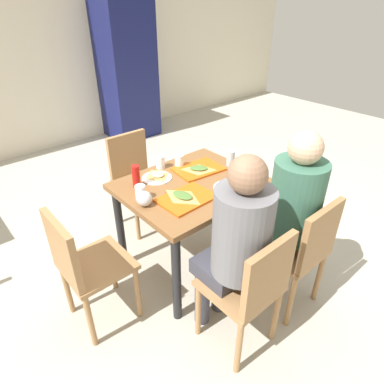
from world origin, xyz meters
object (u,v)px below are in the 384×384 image
at_px(tray_red_far, 198,169).
at_px(pizza_slice_a, 182,196).
at_px(main_table, 192,196).
at_px(chair_left_end, 83,263).
at_px(condiment_bottle, 136,176).
at_px(tray_red_near, 186,198).
at_px(paper_plate_center, 157,178).
at_px(pizza_slice_b, 199,169).
at_px(paper_plate_near_edge, 229,188).
at_px(plastic_cup_b, 230,195).
at_px(plastic_cup_d, 179,161).
at_px(soda_can, 231,158).
at_px(plastic_cup_c, 140,192).
at_px(drink_fridge, 127,72).
at_px(chair_near_left, 251,286).
at_px(plastic_cup_a, 160,162).
at_px(person_in_brown_jacket, 289,207).
at_px(chair_far_side, 135,174).
at_px(person_in_red, 236,240).
at_px(chair_near_right, 302,248).
at_px(pizza_slice_c, 157,175).
at_px(foil_bundle, 144,199).

relative_size(tray_red_far, pizza_slice_a, 1.54).
bearing_deg(main_table, chair_left_end, 180.00).
bearing_deg(condiment_bottle, tray_red_near, -68.04).
xyz_separation_m(paper_plate_center, pizza_slice_b, (0.31, -0.12, 0.02)).
height_order(chair_left_end, paper_plate_near_edge, chair_left_end).
bearing_deg(plastic_cup_b, plastic_cup_d, 83.10).
xyz_separation_m(main_table, soda_can, (0.42, 0.02, 0.17)).
bearing_deg(pizza_slice_b, soda_can, -17.71).
bearing_deg(plastic_cup_c, drink_fridge, 59.81).
relative_size(chair_near_left, condiment_bottle, 5.43).
relative_size(paper_plate_center, plastic_cup_b, 2.20).
relative_size(pizza_slice_a, plastic_cup_a, 2.34).
relative_size(person_in_brown_jacket, drink_fridge, 0.67).
relative_size(soda_can, condiment_bottle, 0.76).
bearing_deg(chair_far_side, pizza_slice_a, -101.73).
bearing_deg(chair_near_left, paper_plate_near_edge, 55.08).
distance_m(tray_red_near, soda_can, 0.62).
relative_size(chair_left_end, pizza_slice_a, 3.71).
bearing_deg(tray_red_far, paper_plate_center, 162.36).
height_order(person_in_red, pizza_slice_a, person_in_red).
height_order(chair_near_left, chair_far_side, same).
bearing_deg(condiment_bottle, chair_near_right, -60.77).
xyz_separation_m(pizza_slice_c, soda_can, (0.55, -0.22, 0.04)).
bearing_deg(paper_plate_near_edge, person_in_red, -132.84).
bearing_deg(chair_near_left, foil_bundle, 102.65).
height_order(tray_red_far, condiment_bottle, condiment_bottle).
bearing_deg(foil_bundle, pizza_slice_c, 42.10).
bearing_deg(pizza_slice_c, soda_can, -21.75).
bearing_deg(drink_fridge, pizza_slice_c, -117.49).
relative_size(main_table, pizza_slice_a, 4.23).
bearing_deg(chair_far_side, condiment_bottle, -119.56).
bearing_deg(paper_plate_near_edge, chair_near_left, -124.92).
relative_size(main_table, pizza_slice_c, 5.33).
distance_m(plastic_cup_b, condiment_bottle, 0.67).
bearing_deg(chair_near_left, plastic_cup_d, 71.87).
bearing_deg(pizza_slice_b, chair_near_left, -114.28).
bearing_deg(plastic_cup_d, pizza_slice_c, -173.78).
bearing_deg(condiment_bottle, pizza_slice_c, 4.74).
distance_m(plastic_cup_a, soda_can, 0.55).
distance_m(chair_far_side, plastic_cup_a, 0.53).
relative_size(person_in_brown_jacket, pizza_slice_c, 6.89).
bearing_deg(chair_left_end, person_in_brown_jacket, -30.08).
distance_m(person_in_red, plastic_cup_b, 0.41).
bearing_deg(main_table, chair_far_side, 90.00).
distance_m(tray_red_near, condiment_bottle, 0.40).
relative_size(chair_near_right, chair_left_end, 1.00).
height_order(chair_near_right, person_in_red, person_in_red).
xyz_separation_m(pizza_slice_b, drink_fridge, (1.07, 2.75, 0.18)).
distance_m(chair_far_side, chair_left_end, 1.18).
distance_m(paper_plate_near_edge, plastic_cup_c, 0.62).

